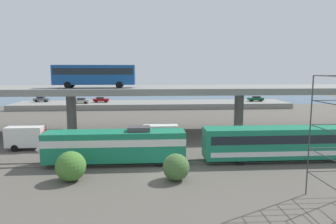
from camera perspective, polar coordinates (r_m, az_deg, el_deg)
ground_plane at (r=30.37m, az=-0.86°, el=-11.89°), size 260.00×260.00×0.00m
rail_strip_near at (r=33.47m, az=-1.17°, el=-9.88°), size 110.00×0.12×0.12m
rail_strip_far at (r=34.81m, az=-1.29°, el=-9.17°), size 110.00×0.12×0.12m
train_locomotive at (r=33.80m, az=-11.19°, el=-6.10°), size 16.25×3.04×4.18m
train_coach_lead at (r=37.73m, az=23.56°, el=-5.18°), size 21.98×3.04×3.86m
highway_overpass at (r=48.67m, az=-2.16°, el=4.00°), size 96.00×12.51×7.63m
transit_bus_on_overpass at (r=46.72m, az=-13.69°, el=6.97°), size 12.00×2.68×3.40m
service_truck_west at (r=43.28m, az=-24.22°, el=-4.32°), size 6.80×2.46×3.04m
service_truck_east at (r=40.61m, az=-2.67°, el=-4.39°), size 6.80×2.46×3.04m
pier_parking_lot at (r=84.09m, az=-2.90°, el=1.40°), size 74.61×12.32×1.45m
parked_car_0 at (r=83.60m, az=-16.17°, el=2.09°), size 4.55×1.83×1.50m
parked_car_1 at (r=91.60m, az=-22.79°, el=2.26°), size 4.11×1.91×1.50m
parked_car_2 at (r=85.27m, az=-12.54°, el=2.32°), size 4.18×1.91×1.50m
parked_car_3 at (r=89.48m, az=16.24°, el=2.45°), size 4.29×1.90×1.50m
harbor_water at (r=107.04m, az=-3.13°, el=2.41°), size 140.00×36.00×0.01m
shrub_left at (r=29.96m, az=-17.89°, el=-9.73°), size 2.81×2.81×2.81m
shrub_right at (r=28.76m, az=1.54°, el=-10.37°), size 2.54×2.54×2.54m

